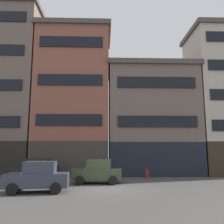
# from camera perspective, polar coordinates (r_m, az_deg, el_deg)

# --- Properties ---
(ground_plane) EXTENTS (120.00, 120.00, 0.00)m
(ground_plane) POSITION_cam_1_polar(r_m,az_deg,el_deg) (16.34, -1.03, -17.92)
(ground_plane) COLOR #4C4947
(building_center_left) EXTENTS (7.98, 6.26, 15.71)m
(building_center_left) POSITION_cam_1_polar(r_m,az_deg,el_deg) (26.30, -9.16, 2.89)
(building_center_left) COLOR #38332D
(building_center_left) RESTS_ON ground_plane
(building_center_right) EXTENTS (9.70, 6.26, 11.54)m
(building_center_right) POSITION_cam_1_polar(r_m,az_deg,el_deg) (26.24, 9.45, -1.71)
(building_center_right) COLOR black
(building_center_right) RESTS_ON ground_plane
(building_far_right) EXTENTS (7.36, 6.26, 16.05)m
(building_far_right) POSITION_cam_1_polar(r_m,az_deg,el_deg) (29.31, 25.22, 2.76)
(building_far_right) COLOR #33281E
(building_far_right) RESTS_ON ground_plane
(sedan_dark) EXTENTS (3.77, 2.00, 1.83)m
(sedan_dark) POSITION_cam_1_polar(r_m,az_deg,el_deg) (21.46, -17.66, -12.92)
(sedan_dark) COLOR black
(sedan_dark) RESTS_ON ground_plane
(sedan_light) EXTENTS (3.76, 1.97, 1.83)m
(sedan_light) POSITION_cam_1_polar(r_m,az_deg,el_deg) (18.70, -3.51, -13.96)
(sedan_light) COLOR #2D3823
(sedan_light) RESTS_ON ground_plane
(sedan_parked_curb) EXTENTS (3.80, 2.07, 1.83)m
(sedan_parked_curb) POSITION_cam_1_polar(r_m,az_deg,el_deg) (15.56, -17.28, -14.59)
(sedan_parked_curb) COLOR #333847
(sedan_parked_curb) RESTS_ON ground_plane
(fire_hydrant_curbside) EXTENTS (0.24, 0.24, 0.83)m
(fire_hydrant_curbside) POSITION_cam_1_polar(r_m,az_deg,el_deg) (21.84, 8.39, -14.44)
(fire_hydrant_curbside) COLOR maroon
(fire_hydrant_curbside) RESTS_ON ground_plane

